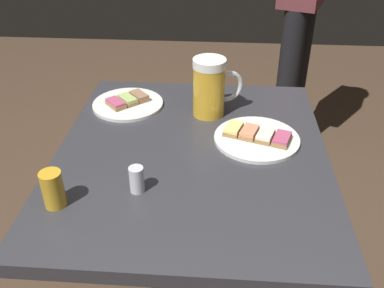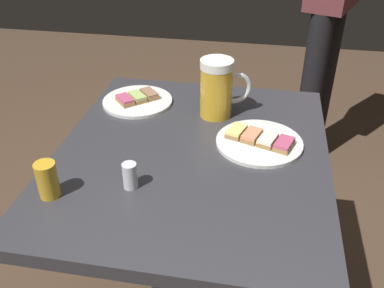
{
  "view_description": "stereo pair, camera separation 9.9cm",
  "coord_description": "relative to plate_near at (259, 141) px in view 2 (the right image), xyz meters",
  "views": [
    {
      "loc": [
        0.94,
        0.07,
        1.38
      ],
      "look_at": [
        0.0,
        0.0,
        0.77
      ],
      "focal_mm": 40.09,
      "sensor_mm": 36.0,
      "label": 1
    },
    {
      "loc": [
        0.92,
        0.17,
        1.38
      ],
      "look_at": [
        0.0,
        0.0,
        0.77
      ],
      "focal_mm": 40.09,
      "sensor_mm": 36.0,
      "label": 2
    }
  ],
  "objects": [
    {
      "name": "cafe_table",
      "position": [
        0.06,
        -0.17,
        -0.17
      ],
      "size": [
        0.83,
        0.71,
        0.75
      ],
      "color": "black",
      "rests_on": "ground_plane"
    },
    {
      "name": "beer_mug",
      "position": [
        -0.14,
        -0.13,
        0.08
      ],
      "size": [
        0.1,
        0.15,
        0.17
      ],
      "color": "gold",
      "rests_on": "cafe_table"
    },
    {
      "name": "salt_shaker",
      "position": [
        0.24,
        -0.28,
        0.02
      ],
      "size": [
        0.03,
        0.03,
        0.06
      ],
      "primitive_type": "cylinder",
      "color": "silver",
      "rests_on": "cafe_table"
    },
    {
      "name": "plate_far",
      "position": [
        -0.18,
        -0.39,
        -0.0
      ],
      "size": [
        0.22,
        0.22,
        0.03
      ],
      "color": "white",
      "rests_on": "cafe_table"
    },
    {
      "name": "beer_glass_small",
      "position": [
        0.3,
        -0.45,
        0.03
      ],
      "size": [
        0.05,
        0.05,
        0.09
      ],
      "primitive_type": "cylinder",
      "color": "gold",
      "rests_on": "cafe_table"
    },
    {
      "name": "plate_near",
      "position": [
        0.0,
        0.0,
        0.0
      ],
      "size": [
        0.23,
        0.23,
        0.03
      ],
      "color": "white",
      "rests_on": "cafe_table"
    }
  ]
}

